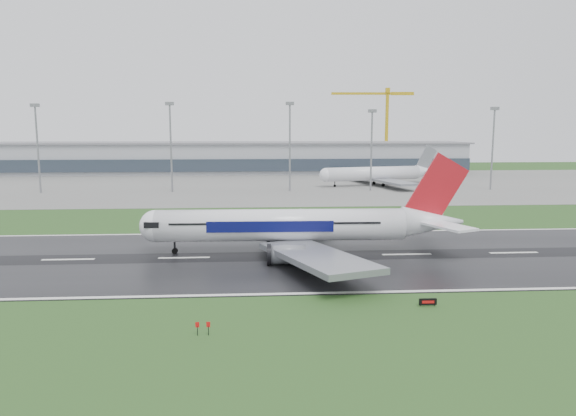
{
  "coord_description": "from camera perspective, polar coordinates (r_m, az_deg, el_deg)",
  "views": [
    {
      "loc": [
        12.45,
        -92.29,
        22.65
      ],
      "look_at": [
        19.17,
        12.0,
        7.0
      ],
      "focal_mm": 33.12,
      "sensor_mm": 36.0,
      "label": 1
    }
  ],
  "objects": [
    {
      "name": "ground",
      "position": [
        95.84,
        -11.09,
        -5.32
      ],
      "size": [
        520.0,
        520.0,
        0.0
      ],
      "primitive_type": "plane",
      "color": "#214519",
      "rests_on": "ground"
    },
    {
      "name": "runway",
      "position": [
        95.83,
        -11.09,
        -5.29
      ],
      "size": [
        400.0,
        45.0,
        0.1
      ],
      "primitive_type": "cube",
      "color": "black",
      "rests_on": "ground"
    },
    {
      "name": "apron",
      "position": [
        218.82,
        -6.94,
        2.52
      ],
      "size": [
        400.0,
        130.0,
        0.08
      ],
      "primitive_type": "cube",
      "color": "slate",
      "rests_on": "ground"
    },
    {
      "name": "terminal",
      "position": [
        277.98,
        -6.28,
        5.34
      ],
      "size": [
        240.0,
        36.0,
        15.0
      ],
      "primitive_type": "cube",
      "color": "gray",
      "rests_on": "ground"
    },
    {
      "name": "main_airliner",
      "position": [
        96.39,
        1.67,
        0.27
      ],
      "size": [
        60.25,
        57.49,
        17.45
      ],
      "primitive_type": null,
      "rotation": [
        0.0,
        0.0,
        -0.02
      ],
      "color": "white",
      "rests_on": "runway"
    },
    {
      "name": "parked_airliner",
      "position": [
        215.97,
        9.63,
        4.45
      ],
      "size": [
        63.06,
        60.44,
        15.42
      ],
      "primitive_type": null,
      "rotation": [
        0.0,
        0.0,
        0.25
      ],
      "color": "white",
      "rests_on": "apron"
    },
    {
      "name": "tower_crane",
      "position": [
        301.4,
        10.54,
        8.31
      ],
      "size": [
        45.33,
        4.73,
        44.65
      ],
      "primitive_type": null,
      "rotation": [
        0.0,
        0.0,
        -0.05
      ],
      "color": "gold",
      "rests_on": "ground"
    },
    {
      "name": "runway_sign",
      "position": [
        71.67,
        14.78,
        -9.76
      ],
      "size": [
        2.28,
        0.89,
        1.04
      ],
      "primitive_type": null,
      "rotation": [
        0.0,
        0.0,
        -0.28
      ],
      "color": "black",
      "rests_on": "ground"
    },
    {
      "name": "floodmast_1",
      "position": [
        206.76,
        -25.27,
        5.6
      ],
      "size": [
        0.64,
        0.64,
        30.09
      ],
      "primitive_type": "cylinder",
      "color": "gray",
      "rests_on": "ground"
    },
    {
      "name": "floodmast_2",
      "position": [
        194.66,
        -12.45,
        6.18
      ],
      "size": [
        0.64,
        0.64,
        30.78
      ],
      "primitive_type": "cylinder",
      "color": "gray",
      "rests_on": "ground"
    },
    {
      "name": "floodmast_3",
      "position": [
        192.87,
        0.2,
        6.39
      ],
      "size": [
        0.64,
        0.64,
        30.96
      ],
      "primitive_type": "cylinder",
      "color": "gray",
      "rests_on": "ground"
    },
    {
      "name": "floodmast_4",
      "position": [
        197.21,
        8.94,
        5.96
      ],
      "size": [
        0.64,
        0.64,
        28.39
      ],
      "primitive_type": "cylinder",
      "color": "gray",
      "rests_on": "ground"
    },
    {
      "name": "floodmast_5",
      "position": [
        211.79,
        21.1,
        5.79
      ],
      "size": [
        0.64,
        0.64,
        29.37
      ],
      "primitive_type": "cylinder",
      "color": "gray",
      "rests_on": "ground"
    }
  ]
}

